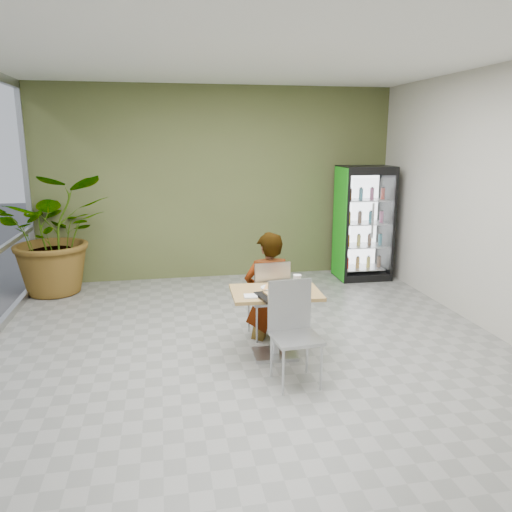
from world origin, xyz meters
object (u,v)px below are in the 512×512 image
Objects in this scene: chair_far at (270,294)px; cafeteria_tray at (282,295)px; seated_woman at (268,298)px; potted_plant at (55,234)px; chair_near at (293,323)px; dining_table at (275,310)px; soda_cup at (297,282)px; beverage_fridge at (364,223)px.

cafeteria_tray is at bearing 82.27° from chair_far.
potted_plant is at bearing -45.64° from seated_woman.
seated_woman is at bearing 88.52° from cafeteria_tray.
cafeteria_tray is (-0.03, 0.35, 0.18)m from chair_near.
dining_table is 1.01× the size of chair_far.
chair_near is 6.24× the size of soda_cup.
beverage_fridge is at bearing -138.27° from seated_woman.
dining_table is 3.62m from beverage_fridge.
beverage_fridge is at bearing 53.70° from chair_near.
soda_cup is at bearing 107.28° from chair_far.
potted_plant reaches higher than dining_table.
cafeteria_tray is at bearing -123.74° from beverage_fridge.
chair_far is 0.50× the size of beverage_fridge.
chair_near is 2.06× the size of cafeteria_tray.
chair_far is at bearing 85.78° from chair_near.
beverage_fridge is at bearing -0.92° from potted_plant.
beverage_fridge is (2.16, 3.07, 0.19)m from cafeteria_tray.
dining_table is 4.06m from potted_plant.
cafeteria_tray is at bearing -134.77° from soda_cup.
dining_table is at bearing 90.52° from chair_near.
beverage_fridge is at bearing 55.68° from soda_cup.
beverage_fridge is at bearing 54.78° from cafeteria_tray.
soda_cup is 4.21m from potted_plant.
seated_woman is 0.80m from cafeteria_tray.
chair_far is 6.00× the size of soda_cup.
chair_far is at bearing 87.65° from cafeteria_tray.
soda_cup reaches higher than dining_table.
seated_woman is 0.84× the size of beverage_fridge.
soda_cup is (0.20, -0.48, 0.26)m from chair_far.
potted_plant is at bearing 124.76° from chair_near.
cafeteria_tray is (0.02, -0.21, 0.23)m from dining_table.
cafeteria_tray is at bearing 90.66° from chair_near.
dining_table is at bearing -46.51° from potted_plant.
dining_table is 0.61× the size of seated_woman.
dining_table is at bearing -125.89° from beverage_fridge.
cafeteria_tray reaches higher than dining_table.
dining_table is at bearing -175.41° from soda_cup.
soda_cup is (0.20, 0.58, 0.24)m from chair_near.
chair_near is at bearing -85.07° from cafeteria_tray.
seated_woman reaches higher than cafeteria_tray.
seated_woman is 3.18m from beverage_fridge.
potted_plant is (-3.03, 2.92, 0.10)m from soda_cup.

